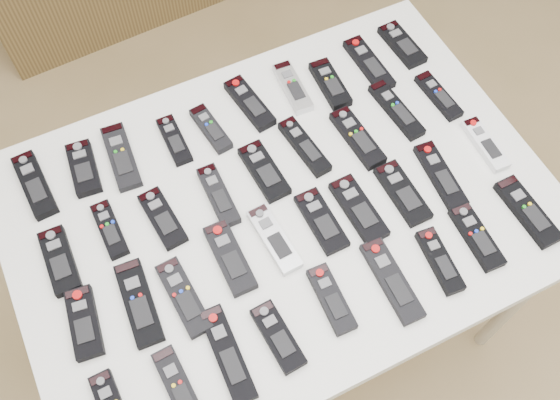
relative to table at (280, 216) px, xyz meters
name	(u,v)px	position (x,y,z in m)	size (l,w,h in m)	color
ground	(331,333)	(0.12, -0.14, -0.72)	(4.00, 4.00, 0.00)	olive
table	(280,216)	(0.00, 0.00, 0.00)	(1.25, 0.88, 0.78)	white
remote_0	(35,185)	(-0.50, 0.30, 0.07)	(0.05, 0.18, 0.02)	black
remote_1	(84,168)	(-0.38, 0.29, 0.07)	(0.06, 0.15, 0.02)	black
remote_2	(121,157)	(-0.29, 0.28, 0.07)	(0.06, 0.19, 0.02)	black
remote_3	(174,140)	(-0.16, 0.27, 0.07)	(0.04, 0.14, 0.02)	black
remote_4	(211,129)	(-0.06, 0.26, 0.07)	(0.04, 0.15, 0.02)	black
remote_5	(250,103)	(0.06, 0.29, 0.07)	(0.05, 0.17, 0.02)	black
remote_6	(293,87)	(0.18, 0.29, 0.07)	(0.05, 0.16, 0.02)	#B7B7BC
remote_7	(330,84)	(0.27, 0.26, 0.07)	(0.05, 0.16, 0.02)	black
remote_8	(369,64)	(0.40, 0.27, 0.07)	(0.05, 0.19, 0.02)	black
remote_9	(402,45)	(0.51, 0.29, 0.07)	(0.06, 0.16, 0.02)	black
remote_10	(60,261)	(-0.50, 0.08, 0.07)	(0.06, 0.16, 0.02)	black
remote_11	(110,230)	(-0.38, 0.11, 0.07)	(0.04, 0.15, 0.02)	black
remote_12	(163,218)	(-0.26, 0.08, 0.07)	(0.05, 0.16, 0.02)	black
remote_13	(218,196)	(-0.12, 0.08, 0.07)	(0.05, 0.17, 0.02)	black
remote_14	(264,171)	(0.00, 0.09, 0.07)	(0.06, 0.16, 0.02)	black
remote_15	(304,147)	(0.12, 0.11, 0.07)	(0.04, 0.18, 0.02)	black
remote_16	(357,138)	(0.25, 0.08, 0.07)	(0.05, 0.18, 0.02)	black
remote_17	(396,110)	(0.38, 0.11, 0.07)	(0.05, 0.19, 0.02)	black
remote_18	(438,96)	(0.50, 0.10, 0.07)	(0.04, 0.16, 0.02)	black
remote_19	(84,323)	(-0.50, -0.08, 0.07)	(0.06, 0.16, 0.02)	black
remote_20	(139,303)	(-0.38, -0.09, 0.07)	(0.06, 0.20, 0.02)	black
remote_21	(184,297)	(-0.29, -0.12, 0.07)	(0.05, 0.18, 0.02)	black
remote_22	(230,258)	(-0.16, -0.08, 0.07)	(0.06, 0.18, 0.02)	black
remote_23	(274,239)	(-0.05, -0.08, 0.07)	(0.05, 0.18, 0.02)	#B7B7BC
remote_24	(321,221)	(0.06, -0.09, 0.07)	(0.06, 0.16, 0.02)	black
remote_25	(359,209)	(0.15, -0.10, 0.07)	(0.06, 0.18, 0.02)	black
remote_26	(403,193)	(0.27, -0.11, 0.07)	(0.06, 0.17, 0.02)	black
remote_27	(440,176)	(0.38, -0.10, 0.07)	(0.05, 0.19, 0.02)	black
remote_28	(485,144)	(0.52, -0.08, 0.07)	(0.04, 0.16, 0.02)	silver
remote_30	(180,389)	(-0.37, -0.30, 0.07)	(0.05, 0.18, 0.02)	black
remote_31	(228,354)	(-0.25, -0.27, 0.07)	(0.05, 0.21, 0.02)	black
remote_32	(278,337)	(-0.15, -0.29, 0.07)	(0.05, 0.15, 0.02)	black
remote_33	(331,299)	(-0.01, -0.26, 0.07)	(0.05, 0.16, 0.02)	black
remote_34	(392,280)	(0.13, -0.28, 0.07)	(0.05, 0.20, 0.02)	black
remote_35	(440,261)	(0.25, -0.29, 0.07)	(0.04, 0.16, 0.02)	black
remote_36	(477,237)	(0.36, -0.28, 0.07)	(0.05, 0.17, 0.02)	black
remote_37	(527,211)	(0.50, -0.27, 0.07)	(0.05, 0.18, 0.02)	black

